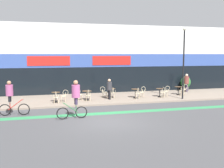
% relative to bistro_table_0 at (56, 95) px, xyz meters
% --- Properties ---
extents(ground_plane, '(120.00, 120.00, 0.00)m').
position_rel_bistro_table_0_xyz_m(ground_plane, '(2.49, -6.20, -0.64)').
color(ground_plane, '#424244').
extents(sidewalk_slab, '(40.00, 5.50, 0.12)m').
position_rel_bistro_table_0_xyz_m(sidewalk_slab, '(2.49, 1.05, -0.58)').
color(sidewalk_slab, gray).
rests_on(sidewalk_slab, ground).
extents(storefront_facade, '(40.00, 4.06, 6.42)m').
position_rel_bistro_table_0_xyz_m(storefront_facade, '(2.49, 5.77, 2.55)').
color(storefront_facade, silver).
rests_on(storefront_facade, ground).
extents(bike_lane_stripe, '(36.00, 0.70, 0.01)m').
position_rel_bistro_table_0_xyz_m(bike_lane_stripe, '(2.49, -4.16, -0.64)').
color(bike_lane_stripe, '#2D844C').
rests_on(bike_lane_stripe, ground).
extents(bistro_table_0, '(0.64, 0.64, 0.74)m').
position_rel_bistro_table_0_xyz_m(bistro_table_0, '(0.00, 0.00, 0.00)').
color(bistro_table_0, black).
rests_on(bistro_table_0, sidewalk_slab).
extents(bistro_table_1, '(0.75, 0.75, 0.71)m').
position_rel_bistro_table_0_xyz_m(bistro_table_1, '(2.41, 0.32, -0.01)').
color(bistro_table_1, black).
rests_on(bistro_table_1, sidewalk_slab).
extents(bistro_table_2, '(0.73, 0.73, 0.73)m').
position_rel_bistro_table_0_xyz_m(bistro_table_2, '(4.59, 1.19, -0.00)').
color(bistro_table_2, black).
rests_on(bistro_table_2, sidewalk_slab).
extents(bistro_table_3, '(0.69, 0.69, 0.73)m').
position_rel_bistro_table_0_xyz_m(bistro_table_3, '(6.44, 0.32, -0.00)').
color(bistro_table_3, black).
rests_on(bistro_table_3, sidewalk_slab).
extents(bistro_table_4, '(0.63, 0.63, 0.71)m').
position_rel_bistro_table_0_xyz_m(bistro_table_4, '(8.60, 0.28, -0.02)').
color(bistro_table_4, black).
rests_on(bistro_table_4, sidewalk_slab).
extents(bistro_table_5, '(0.63, 0.63, 0.71)m').
position_rel_bistro_table_0_xyz_m(bistro_table_5, '(10.73, 0.97, -0.02)').
color(bistro_table_5, black).
rests_on(bistro_table_5, sidewalk_slab).
extents(cafe_chair_0_near, '(0.45, 0.60, 0.90)m').
position_rel_bistro_table_0_xyz_m(cafe_chair_0_near, '(-0.01, -0.63, -0.01)').
color(cafe_chair_0_near, beige).
rests_on(cafe_chair_0_near, sidewalk_slab).
extents(cafe_chair_0_side, '(0.58, 0.41, 0.90)m').
position_rel_bistro_table_0_xyz_m(cafe_chair_0_side, '(0.63, -0.00, -0.01)').
color(cafe_chair_0_side, beige).
rests_on(cafe_chair_0_side, sidewalk_slab).
extents(cafe_chair_1_near, '(0.41, 0.58, 0.90)m').
position_rel_bistro_table_0_xyz_m(cafe_chair_1_near, '(2.41, -0.30, -0.01)').
color(cafe_chair_1_near, beige).
rests_on(cafe_chair_1_near, sidewalk_slab).
extents(cafe_chair_1_side, '(0.60, 0.44, 0.90)m').
position_rel_bistro_table_0_xyz_m(cafe_chair_1_side, '(1.78, 0.32, -0.01)').
color(cafe_chair_1_side, beige).
rests_on(cafe_chair_1_side, sidewalk_slab).
extents(cafe_chair_2_near, '(0.44, 0.59, 0.90)m').
position_rel_bistro_table_0_xyz_m(cafe_chair_2_near, '(4.59, 0.56, -0.01)').
color(cafe_chair_2_near, beige).
rests_on(cafe_chair_2_near, sidewalk_slab).
extents(cafe_chair_2_side, '(0.60, 0.45, 0.90)m').
position_rel_bistro_table_0_xyz_m(cafe_chair_2_side, '(3.97, 1.20, -0.01)').
color(cafe_chair_2_side, beige).
rests_on(cafe_chair_2_side, sidewalk_slab).
extents(cafe_chair_3_near, '(0.45, 0.60, 0.90)m').
position_rel_bistro_table_0_xyz_m(cafe_chair_3_near, '(6.43, -0.30, -0.01)').
color(cafe_chair_3_near, beige).
rests_on(cafe_chair_3_near, sidewalk_slab).
extents(cafe_chair_3_side, '(0.59, 0.43, 0.90)m').
position_rel_bistro_table_0_xyz_m(cafe_chair_3_side, '(7.07, 0.33, -0.01)').
color(cafe_chair_3_side, beige).
rests_on(cafe_chair_3_side, sidewalk_slab).
extents(cafe_chair_4_near, '(0.41, 0.58, 0.90)m').
position_rel_bistro_table_0_xyz_m(cafe_chair_4_near, '(8.61, -0.35, -0.01)').
color(cafe_chair_4_near, beige).
rests_on(cafe_chair_4_near, sidewalk_slab).
extents(cafe_chair_4_side, '(0.59, 0.44, 0.90)m').
position_rel_bistro_table_0_xyz_m(cafe_chair_4_side, '(9.23, 0.27, -0.01)').
color(cafe_chair_4_side, beige).
rests_on(cafe_chair_4_side, sidewalk_slab).
extents(cafe_chair_5_near, '(0.43, 0.59, 0.90)m').
position_rel_bistro_table_0_xyz_m(cafe_chair_5_near, '(10.74, 0.34, -0.01)').
color(cafe_chair_5_near, beige).
rests_on(cafe_chair_5_near, sidewalk_slab).
extents(cafe_chair_5_side, '(0.58, 0.42, 0.90)m').
position_rel_bistro_table_0_xyz_m(cafe_chair_5_side, '(11.36, 0.97, -0.01)').
color(cafe_chair_5_side, beige).
rests_on(cafe_chair_5_side, sidewalk_slab).
extents(planter_pot, '(0.98, 0.98, 1.42)m').
position_rel_bistro_table_0_xyz_m(planter_pot, '(12.77, 3.24, 0.23)').
color(planter_pot, '#4C4C51').
rests_on(planter_pot, sidewalk_slab).
extents(lamp_post, '(0.26, 0.26, 5.67)m').
position_rel_bistro_table_0_xyz_m(lamp_post, '(9.96, -1.13, 2.72)').
color(lamp_post, black).
rests_on(lamp_post, sidewalk_slab).
extents(cyclist_0, '(1.81, 0.54, 2.12)m').
position_rel_bistro_table_0_xyz_m(cyclist_0, '(-2.79, -3.28, 0.56)').
color(cyclist_0, black).
rests_on(cyclist_0, ground).
extents(cyclist_1, '(1.77, 0.52, 2.22)m').
position_rel_bistro_table_0_xyz_m(cyclist_1, '(0.86, -5.01, 0.67)').
color(cyclist_1, black).
rests_on(cyclist_1, ground).
extents(pedestrian_near_end, '(0.50, 0.50, 1.73)m').
position_rel_bistro_table_0_xyz_m(pedestrian_near_end, '(12.28, 2.25, 0.50)').
color(pedestrian_near_end, '#382D47').
rests_on(pedestrian_near_end, sidewalk_slab).
extents(pedestrian_far_end, '(0.49, 0.49, 1.64)m').
position_rel_bistro_table_0_xyz_m(pedestrian_far_end, '(4.18, 0.11, 0.45)').
color(pedestrian_far_end, black).
rests_on(pedestrian_far_end, sidewalk_slab).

